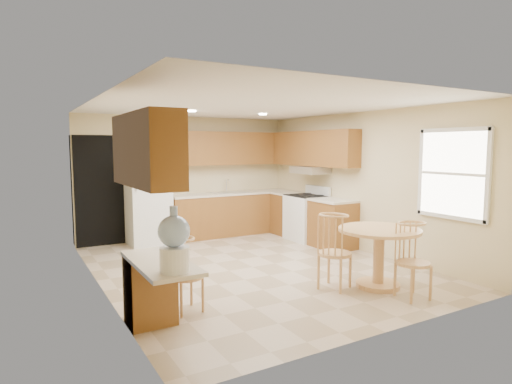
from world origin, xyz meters
TOP-DOWN VIEW (x-y plane):
  - floor at (0.00, 0.00)m, footprint 5.50×5.50m
  - ceiling at (0.00, 0.00)m, footprint 4.50×5.50m
  - wall_back at (0.00, 2.75)m, footprint 4.50×0.02m
  - wall_front at (0.00, -2.75)m, footprint 4.50×0.02m
  - wall_left at (-2.25, 0.00)m, footprint 0.02×5.50m
  - wall_right at (2.25, 0.00)m, footprint 0.02×5.50m
  - doorway at (-1.75, 2.73)m, footprint 0.90×0.02m
  - base_cab_back at (0.88, 2.45)m, footprint 2.75×0.60m
  - counter_back at (0.88, 2.45)m, footprint 2.75×0.63m
  - base_cab_right_a at (1.95, 1.85)m, footprint 0.60×0.59m
  - counter_right_a at (1.95, 1.85)m, footprint 0.63×0.59m
  - base_cab_right_b at (1.95, 0.40)m, footprint 0.60×0.80m
  - counter_right_b at (1.95, 0.40)m, footprint 0.63×0.80m
  - upper_cab_back at (0.88, 2.58)m, footprint 2.75×0.33m
  - upper_cab_right at (2.08, 1.21)m, footprint 0.33×2.42m
  - upper_cab_left at (-2.08, -1.60)m, footprint 0.33×1.40m
  - sink at (0.85, 2.45)m, footprint 0.78×0.44m
  - range_hood at (2.00, 1.18)m, footprint 0.50×0.76m
  - desk_pedestal at (-2.00, -1.32)m, footprint 0.48×0.42m
  - desk_top at (-2.00, -1.70)m, footprint 0.50×1.20m
  - window at (2.23, -1.85)m, footprint 0.06×1.12m
  - can_light_a at (-0.50, 1.20)m, footprint 0.14×0.14m
  - can_light_b at (0.90, 1.20)m, footprint 0.14×0.14m
  - refrigerator at (-0.95, 2.40)m, footprint 0.76×0.74m
  - stove at (1.92, 1.18)m, footprint 0.65×0.76m
  - dining_table at (0.99, -1.68)m, footprint 1.08×1.08m
  - chair_table_a at (0.44, -1.52)m, footprint 0.44×0.56m
  - chair_table_b at (1.04, -2.29)m, footprint 0.41×0.42m
  - chair_desk at (-1.55, -1.28)m, footprint 0.38×0.49m
  - water_crock at (-2.00, -2.12)m, footprint 0.29×0.29m

SIDE VIEW (x-z plane):
  - floor at x=0.00m, z-range 0.00..0.00m
  - desk_pedestal at x=-2.00m, z-range 0.00..0.72m
  - base_cab_back at x=0.88m, z-range 0.00..0.87m
  - base_cab_right_a at x=1.95m, z-range 0.00..0.87m
  - base_cab_right_b at x=1.95m, z-range 0.00..0.87m
  - stove at x=1.92m, z-range -0.08..1.01m
  - dining_table at x=0.99m, z-range 0.12..0.92m
  - chair_desk at x=-1.55m, z-range 0.09..0.95m
  - chair_table_b at x=1.04m, z-range 0.10..1.04m
  - chair_table_a at x=0.44m, z-range 0.11..1.10m
  - desk_top at x=-2.00m, z-range 0.73..0.77m
  - refrigerator at x=-0.95m, z-range 0.00..1.73m
  - counter_back at x=0.88m, z-range 0.87..0.91m
  - counter_right_a at x=1.95m, z-range 0.87..0.91m
  - counter_right_b at x=1.95m, z-range 0.87..0.91m
  - sink at x=0.85m, z-range 0.91..0.92m
  - water_crock at x=-2.00m, z-range 0.74..1.33m
  - doorway at x=-1.75m, z-range 0.00..2.10m
  - wall_back at x=0.00m, z-range 0.00..2.50m
  - wall_front at x=0.00m, z-range 0.00..2.50m
  - wall_left at x=-2.25m, z-range 0.00..2.50m
  - wall_right at x=2.25m, z-range 0.00..2.50m
  - range_hood at x=2.00m, z-range 1.35..1.49m
  - window at x=2.23m, z-range 0.85..2.15m
  - upper_cab_back at x=0.88m, z-range 1.50..2.20m
  - upper_cab_right at x=2.08m, z-range 1.50..2.20m
  - upper_cab_left at x=-2.08m, z-range 1.50..2.20m
  - can_light_a at x=-0.50m, z-range 2.48..2.49m
  - can_light_b at x=0.90m, z-range 2.48..2.49m
  - ceiling at x=0.00m, z-range 2.49..2.51m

